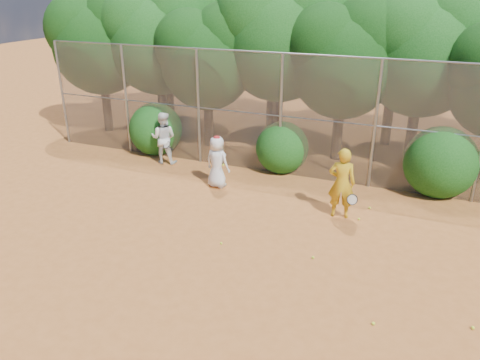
% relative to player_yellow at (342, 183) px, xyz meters
% --- Properties ---
extents(ground, '(80.00, 80.00, 0.00)m').
position_rel_player_yellow_xyz_m(ground, '(-1.54, -3.58, -0.99)').
color(ground, '#A45925').
rests_on(ground, ground).
extents(fence_back, '(20.05, 0.09, 4.03)m').
position_rel_player_yellow_xyz_m(fence_back, '(-1.66, 2.42, 1.06)').
color(fence_back, gray).
rests_on(fence_back, ground).
extents(tree_0, '(4.38, 3.81, 6.00)m').
position_rel_player_yellow_xyz_m(tree_0, '(-10.99, 4.46, 2.94)').
color(tree_0, black).
rests_on(tree_0, ground).
extents(tree_1, '(4.64, 4.03, 6.35)m').
position_rel_player_yellow_xyz_m(tree_1, '(-8.48, 4.96, 3.17)').
color(tree_1, black).
rests_on(tree_1, ground).
extents(tree_2, '(3.99, 3.47, 5.47)m').
position_rel_player_yellow_xyz_m(tree_2, '(-5.99, 4.26, 2.59)').
color(tree_2, black).
rests_on(tree_2, ground).
extents(tree_3, '(4.89, 4.26, 6.70)m').
position_rel_player_yellow_xyz_m(tree_3, '(-3.48, 5.27, 3.40)').
color(tree_3, black).
rests_on(tree_3, ground).
extents(tree_4, '(4.19, 3.64, 5.73)m').
position_rel_player_yellow_xyz_m(tree_4, '(-0.99, 4.66, 2.76)').
color(tree_4, black).
rests_on(tree_4, ground).
extents(tree_5, '(4.51, 3.92, 6.17)m').
position_rel_player_yellow_xyz_m(tree_5, '(1.52, 5.46, 3.05)').
color(tree_5, black).
rests_on(tree_5, ground).
extents(tree_9, '(4.83, 4.20, 6.62)m').
position_rel_player_yellow_xyz_m(tree_9, '(-9.48, 7.27, 3.34)').
color(tree_9, black).
rests_on(tree_9, ground).
extents(tree_10, '(5.15, 4.48, 7.06)m').
position_rel_player_yellow_xyz_m(tree_10, '(-4.48, 7.47, 3.63)').
color(tree_10, black).
rests_on(tree_10, ground).
extents(tree_11, '(4.64, 4.03, 6.35)m').
position_rel_player_yellow_xyz_m(tree_11, '(0.52, 7.06, 3.17)').
color(tree_11, black).
rests_on(tree_11, ground).
extents(bush_0, '(2.00, 2.00, 2.00)m').
position_rel_player_yellow_xyz_m(bush_0, '(-7.54, 2.72, 0.01)').
color(bush_0, '#114511').
rests_on(bush_0, ground).
extents(bush_1, '(1.80, 1.80, 1.80)m').
position_rel_player_yellow_xyz_m(bush_1, '(-2.54, 2.72, -0.09)').
color(bush_1, '#114511').
rests_on(bush_1, ground).
extents(bush_2, '(2.20, 2.20, 2.20)m').
position_rel_player_yellow_xyz_m(bush_2, '(2.46, 2.72, 0.11)').
color(bush_2, '#114511').
rests_on(bush_2, ground).
extents(player_yellow, '(0.91, 0.62, 1.99)m').
position_rel_player_yellow_xyz_m(player_yellow, '(0.00, 0.00, 0.00)').
color(player_yellow, gold).
rests_on(player_yellow, ground).
extents(player_teen, '(0.89, 0.66, 1.69)m').
position_rel_player_yellow_xyz_m(player_teen, '(-4.00, 0.59, -0.16)').
color(player_teen, silver).
rests_on(player_teen, ground).
extents(player_white, '(1.03, 0.91, 1.86)m').
position_rel_player_yellow_xyz_m(player_white, '(-6.66, 1.82, -0.06)').
color(player_white, silver).
rests_on(player_white, ground).
extents(ball_0, '(0.07, 0.07, 0.07)m').
position_rel_player_yellow_xyz_m(ball_0, '(-0.13, -2.44, -0.96)').
color(ball_0, '#CDE329').
rests_on(ball_0, ground).
extents(ball_1, '(0.07, 0.07, 0.07)m').
position_rel_player_yellow_xyz_m(ball_1, '(0.56, -0.05, -0.96)').
color(ball_1, '#CDE329').
rests_on(ball_1, ground).
extents(ball_2, '(0.07, 0.07, 0.07)m').
position_rel_player_yellow_xyz_m(ball_2, '(1.51, -4.27, -0.96)').
color(ball_2, '#CDE329').
rests_on(ball_2, ground).
extents(ball_3, '(0.07, 0.07, 0.07)m').
position_rel_player_yellow_xyz_m(ball_3, '(3.25, -3.69, -0.96)').
color(ball_3, '#CDE329').
rests_on(ball_3, ground).
extents(ball_4, '(0.07, 0.07, 0.07)m').
position_rel_player_yellow_xyz_m(ball_4, '(-2.40, -2.66, -0.96)').
color(ball_4, '#CDE329').
rests_on(ball_4, ground).
extents(ball_5, '(0.07, 0.07, 0.07)m').
position_rel_player_yellow_xyz_m(ball_5, '(0.73, 0.77, -0.96)').
color(ball_5, '#CDE329').
rests_on(ball_5, ground).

